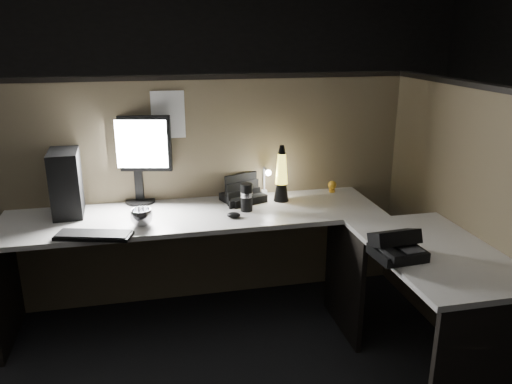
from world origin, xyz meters
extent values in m
plane|color=black|center=(0.00, 0.00, 0.00)|extent=(6.00, 6.00, 0.00)
plane|color=#282623|center=(0.00, 3.00, 1.35)|extent=(6.00, 0.00, 6.00)
cube|color=brown|center=(0.00, 0.93, 0.75)|extent=(2.66, 0.06, 1.50)
cube|color=brown|center=(1.33, 0.10, 0.75)|extent=(0.06, 1.66, 1.50)
cube|color=#AEABA5|center=(-0.15, 0.60, 0.71)|extent=(2.30, 0.60, 0.03)
cube|color=#AEABA5|center=(1.00, -0.20, 0.71)|extent=(0.60, 1.00, 0.03)
cube|color=black|center=(-1.28, 0.60, 0.35)|extent=(0.03, 0.55, 0.70)
cube|color=black|center=(1.00, -0.68, 0.35)|extent=(0.55, 0.03, 0.70)
cube|color=black|center=(0.72, 0.30, 0.35)|extent=(0.03, 0.55, 0.70)
cube|color=black|center=(-0.90, 0.79, 0.93)|extent=(0.19, 0.38, 0.39)
cylinder|color=black|center=(-0.47, 0.88, 0.74)|extent=(0.19, 0.19, 0.02)
cube|color=black|center=(-0.47, 0.90, 0.85)|extent=(0.06, 0.05, 0.21)
cube|color=black|center=(-0.47, 0.90, 1.12)|extent=(0.44, 0.13, 0.35)
cube|color=white|center=(-0.47, 0.88, 1.12)|extent=(0.38, 0.09, 0.30)
cube|color=black|center=(-0.72, 0.34, 0.74)|extent=(0.43, 0.24, 0.02)
ellipsoid|color=black|center=(0.07, 0.47, 0.75)|extent=(0.09, 0.08, 0.03)
cube|color=silver|center=(0.35, 0.88, 0.74)|extent=(0.04, 0.04, 0.03)
cylinder|color=silver|center=(0.35, 0.88, 0.84)|extent=(0.01, 0.01, 0.16)
cylinder|color=silver|center=(0.35, 0.83, 0.92)|extent=(0.01, 0.11, 0.01)
sphere|color=white|center=(0.35, 0.77, 0.91)|extent=(0.04, 0.04, 0.04)
cube|color=black|center=(0.18, 0.76, 0.75)|extent=(0.30, 0.29, 0.05)
cube|color=black|center=(0.18, 0.73, 0.79)|extent=(0.23, 0.10, 0.09)
cube|color=black|center=(0.18, 0.83, 0.83)|extent=(0.23, 0.10, 0.16)
cone|color=black|center=(0.43, 0.72, 0.79)|extent=(0.10, 0.10, 0.12)
cone|color=gold|center=(0.43, 0.72, 0.95)|extent=(0.08, 0.08, 0.20)
sphere|color=brown|center=(0.43, 0.72, 0.88)|extent=(0.04, 0.04, 0.04)
sphere|color=brown|center=(0.43, 0.72, 0.96)|extent=(0.03, 0.03, 0.03)
cone|color=black|center=(0.43, 0.72, 1.07)|extent=(0.05, 0.05, 0.05)
cylinder|color=black|center=(0.17, 0.57, 0.82)|extent=(0.08, 0.08, 0.17)
imported|color=silver|center=(-0.46, 0.46, 0.78)|extent=(0.16, 0.16, 0.10)
sphere|color=gold|center=(0.82, 0.82, 0.78)|extent=(0.06, 0.06, 0.06)
cube|color=white|center=(-0.27, 0.90, 1.29)|extent=(0.21, 0.00, 0.30)
cube|color=black|center=(0.76, -0.24, 0.76)|extent=(0.25, 0.22, 0.05)
cube|color=black|center=(0.76, -0.20, 0.82)|extent=(0.24, 0.16, 0.11)
cube|color=black|center=(0.69, -0.29, 0.79)|extent=(0.06, 0.18, 0.04)
cube|color=#3F3F42|center=(0.81, -0.27, 0.78)|extent=(0.11, 0.11, 0.00)
camera|label=1|loc=(-0.39, -2.27, 1.79)|focal=35.00mm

